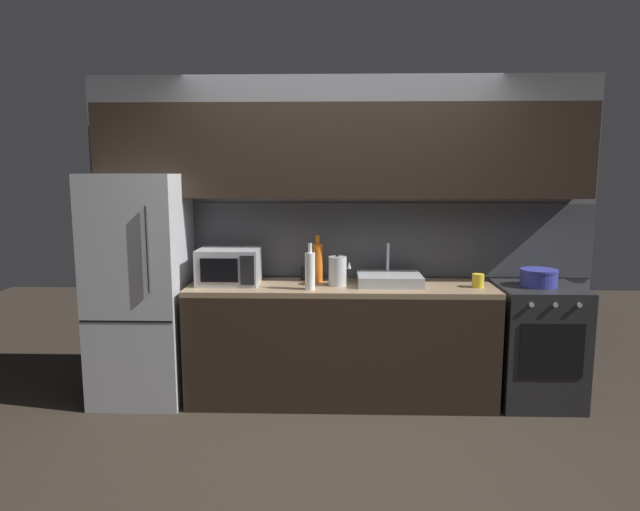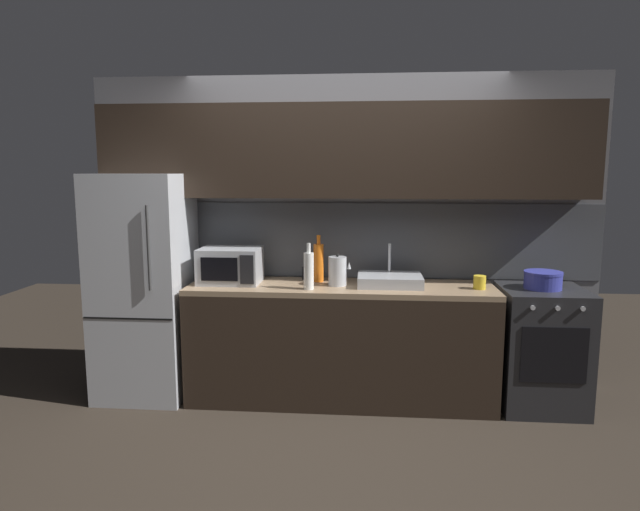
% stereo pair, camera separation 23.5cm
% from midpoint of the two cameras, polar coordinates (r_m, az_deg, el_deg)
% --- Properties ---
extents(ground_plane, '(10.00, 10.00, 0.00)m').
position_cam_midpoint_polar(ground_plane, '(3.67, 0.23, -19.87)').
color(ground_plane, '#2D261E').
extents(back_wall, '(4.04, 0.44, 2.50)m').
position_cam_midpoint_polar(back_wall, '(4.43, 0.63, 6.00)').
color(back_wall, slate).
rests_on(back_wall, ground).
extents(counter_run, '(2.30, 0.60, 0.90)m').
position_cam_midpoint_polar(counter_run, '(4.32, 0.54, -8.89)').
color(counter_run, black).
rests_on(counter_run, ground).
extents(refrigerator, '(0.68, 0.69, 1.73)m').
position_cam_midpoint_polar(refrigerator, '(4.52, -19.30, -3.17)').
color(refrigerator, '#ADAFB5').
rests_on(refrigerator, ground).
extents(oven_range, '(0.60, 0.62, 0.90)m').
position_cam_midpoint_polar(oven_range, '(4.55, 19.89, -8.53)').
color(oven_range, '#232326').
rests_on(oven_range, ground).
extents(microwave, '(0.46, 0.35, 0.27)m').
position_cam_midpoint_polar(microwave, '(4.31, -10.83, -1.11)').
color(microwave, '#A8AAAF').
rests_on(microwave, counter_run).
extents(sink_basin, '(0.48, 0.38, 0.30)m').
position_cam_midpoint_polar(sink_basin, '(4.24, 5.54, -2.43)').
color(sink_basin, '#ADAFB5').
rests_on(sink_basin, counter_run).
extents(kettle, '(0.17, 0.14, 0.24)m').
position_cam_midpoint_polar(kettle, '(4.18, 0.21, -1.59)').
color(kettle, '#B7BABF').
rests_on(kettle, counter_run).
extents(wine_bottle_white, '(0.07, 0.07, 0.34)m').
position_cam_midpoint_polar(wine_bottle_white, '(4.03, -2.70, -1.53)').
color(wine_bottle_white, silver).
rests_on(wine_bottle_white, counter_run).
extents(wine_bottle_orange, '(0.08, 0.08, 0.36)m').
position_cam_midpoint_polar(wine_bottle_orange, '(4.32, -1.80, -0.69)').
color(wine_bottle_orange, orange).
rests_on(wine_bottle_orange, counter_run).
extents(mug_yellow, '(0.09, 0.09, 0.10)m').
position_cam_midpoint_polar(mug_yellow, '(4.25, 14.35, -2.51)').
color(mug_yellow, gold).
rests_on(mug_yellow, counter_run).
extents(mug_dark, '(0.07, 0.07, 0.10)m').
position_cam_midpoint_polar(mug_dark, '(4.41, -3.04, -1.85)').
color(mug_dark, black).
rests_on(mug_dark, counter_run).
extents(cooking_pot, '(0.27, 0.27, 0.13)m').
position_cam_midpoint_polar(cooking_pot, '(4.43, 20.08, -2.15)').
color(cooking_pot, '#333899').
rests_on(cooking_pot, oven_range).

